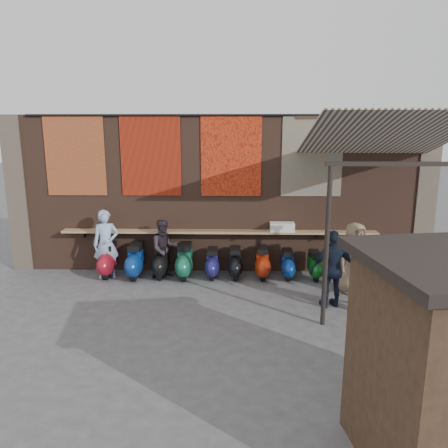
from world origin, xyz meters
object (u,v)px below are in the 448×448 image
(scooter_stool_7, at_px, (288,264))
(diner_right, at_px, (165,249))
(scooter_stool_1, at_px, (136,261))
(shopper_navy, at_px, (333,269))
(diner_left, at_px, (106,244))
(scooter_stool_4, at_px, (212,263))
(shopper_tan, at_px, (354,258))
(scooter_stool_8, at_px, (314,265))
(shelf_box, at_px, (282,227))
(scooter_stool_3, at_px, (185,261))
(scooter_stool_5, at_px, (235,263))
(scooter_stool_6, at_px, (262,263))
(shopper_grey, at_px, (407,281))
(scooter_stool_2, at_px, (161,261))
(scooter_stool_0, at_px, (108,260))

(scooter_stool_7, relative_size, diner_right, 0.50)
(scooter_stool_1, relative_size, shopper_navy, 0.54)
(scooter_stool_1, xyz_separation_m, diner_left, (-0.71, -0.02, 0.44))
(scooter_stool_4, bearing_deg, diner_right, -179.15)
(shopper_navy, relative_size, shopper_tan, 1.01)
(scooter_stool_8, relative_size, diner_left, 0.42)
(shopper_navy, bearing_deg, shelf_box, -80.71)
(scooter_stool_1, xyz_separation_m, scooter_stool_3, (1.23, 0.02, -0.00))
(scooter_stool_5, distance_m, scooter_stool_8, 1.97)
(scooter_stool_4, relative_size, diner_left, 0.44)
(scooter_stool_6, xyz_separation_m, diner_left, (-3.88, -0.08, 0.48))
(scooter_stool_7, distance_m, shopper_grey, 3.21)
(scooter_stool_5, relative_size, scooter_stool_7, 1.06)
(scooter_stool_7, bearing_deg, scooter_stool_2, 179.51)
(diner_left, bearing_deg, scooter_stool_4, -13.96)
(scooter_stool_3, xyz_separation_m, diner_left, (-1.94, -0.04, 0.44))
(scooter_stool_5, bearing_deg, diner_right, -179.29)
(scooter_stool_5, xyz_separation_m, shopper_tan, (2.67, -0.96, 0.45))
(scooter_stool_8, bearing_deg, scooter_stool_3, -179.82)
(shopper_navy, height_order, shopper_grey, shopper_grey)
(shelf_box, distance_m, shopper_navy, 2.25)
(scooter_stool_8, bearing_deg, shopper_navy, -88.48)
(shopper_grey, bearing_deg, shelf_box, -40.41)
(scooter_stool_2, xyz_separation_m, diner_left, (-1.35, -0.10, 0.47))
(shelf_box, bearing_deg, scooter_stool_5, -166.70)
(scooter_stool_3, distance_m, shopper_grey, 5.18)
(scooter_stool_1, height_order, scooter_stool_8, scooter_stool_1)
(scooter_stool_0, relative_size, shopper_tan, 0.53)
(scooter_stool_6, bearing_deg, scooter_stool_3, -178.84)
(shelf_box, bearing_deg, scooter_stool_4, -170.84)
(scooter_stool_1, distance_m, shopper_grey, 6.27)
(diner_left, distance_m, shopper_navy, 5.49)
(scooter_stool_4, distance_m, diner_right, 1.25)
(diner_right, relative_size, shopper_navy, 0.89)
(scooter_stool_0, bearing_deg, shopper_grey, -21.27)
(scooter_stool_6, bearing_deg, shopper_grey, -43.82)
(shelf_box, xyz_separation_m, diner_right, (-2.94, -0.30, -0.50))
(scooter_stool_8, height_order, shopper_tan, shopper_tan)
(scooter_stool_1, bearing_deg, shopper_tan, -9.80)
(scooter_stool_7, height_order, scooter_stool_8, scooter_stool_7)
(shopper_navy, bearing_deg, scooter_stool_0, -32.05)
(diner_left, xyz_separation_m, shopper_navy, (5.23, -1.68, -0.03))
(diner_left, bearing_deg, scooter_stool_7, -14.79)
(scooter_stool_8, bearing_deg, shopper_grey, -62.22)
(shelf_box, height_order, scooter_stool_8, shelf_box)
(shelf_box, distance_m, diner_right, 3.00)
(scooter_stool_0, height_order, scooter_stool_7, scooter_stool_0)
(scooter_stool_0, bearing_deg, scooter_stool_3, -2.05)
(scooter_stool_6, xyz_separation_m, shopper_navy, (1.35, -1.76, 0.44))
(scooter_stool_6, height_order, diner_left, diner_left)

